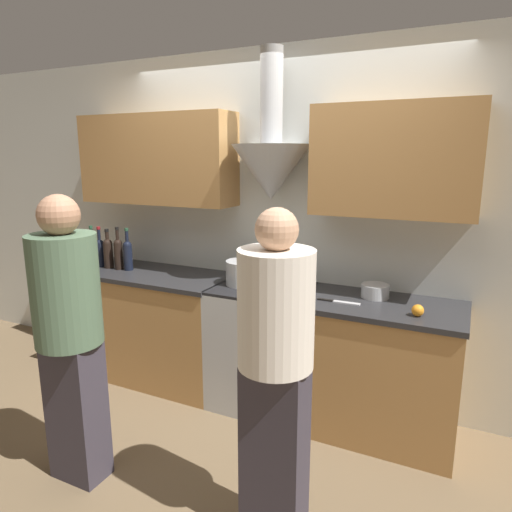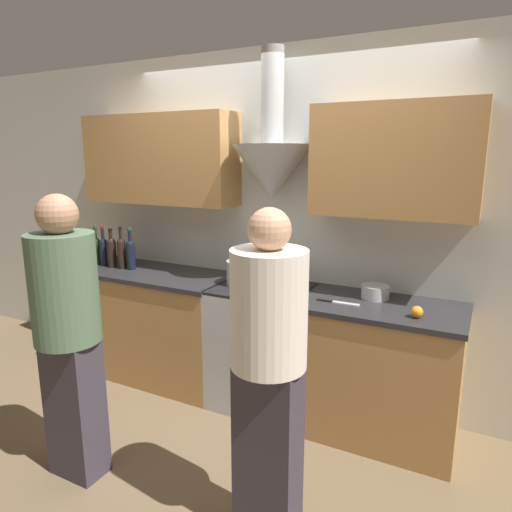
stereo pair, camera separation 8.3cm
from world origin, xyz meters
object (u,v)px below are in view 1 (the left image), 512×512
(stove_range, at_px, (262,345))
(mixing_bowl, at_px, (281,285))
(wine_bottle_1, at_px, (100,251))
(wine_bottle_0, at_px, (92,250))
(saucepan, at_px, (375,291))
(wine_bottle_3, at_px, (118,252))
(person_foreground_right, at_px, (275,367))
(stock_pot, at_px, (244,273))
(wine_bottle_2, at_px, (108,252))
(orange_fruit, at_px, (418,310))
(person_foreground_left, at_px, (69,330))
(wine_bottle_4, at_px, (128,254))

(stove_range, height_order, mixing_bowl, mixing_bowl)
(wine_bottle_1, bearing_deg, wine_bottle_0, 178.88)
(wine_bottle_1, xyz_separation_m, saucepan, (2.29, 0.14, -0.09))
(wine_bottle_3, height_order, person_foreground_right, person_foreground_right)
(stock_pot, xyz_separation_m, mixing_bowl, (0.30, -0.01, -0.05))
(wine_bottle_3, xyz_separation_m, person_foreground_right, (1.88, -1.06, -0.16))
(person_foreground_right, bearing_deg, wine_bottle_2, 151.87)
(person_foreground_right, bearing_deg, stove_range, 117.80)
(stock_pot, relative_size, orange_fruit, 3.79)
(person_foreground_left, height_order, person_foreground_right, person_foreground_left)
(stove_range, bearing_deg, person_foreground_left, -116.80)
(stove_range, relative_size, wine_bottle_2, 2.73)
(mixing_bowl, height_order, saucepan, saucepan)
(wine_bottle_3, height_order, saucepan, wine_bottle_3)
(mixing_bowl, distance_m, saucepan, 0.64)
(wine_bottle_1, height_order, stock_pot, wine_bottle_1)
(wine_bottle_1, bearing_deg, stock_pot, 1.59)
(wine_bottle_2, bearing_deg, person_foreground_left, -55.24)
(wine_bottle_1, relative_size, person_foreground_left, 0.21)
(wine_bottle_0, relative_size, wine_bottle_4, 0.98)
(wine_bottle_2, bearing_deg, wine_bottle_3, -0.55)
(wine_bottle_0, distance_m, wine_bottle_2, 0.19)
(wine_bottle_2, xyz_separation_m, person_foreground_left, (0.81, -1.16, -0.14))
(wine_bottle_2, xyz_separation_m, wine_bottle_4, (0.20, 0.01, 0.00))
(wine_bottle_2, xyz_separation_m, stock_pot, (1.26, 0.05, -0.05))
(wine_bottle_3, bearing_deg, orange_fruit, -2.75)
(wine_bottle_3, distance_m, person_foreground_right, 2.16)
(wine_bottle_3, height_order, person_foreground_left, person_foreground_left)
(wine_bottle_0, height_order, mixing_bowl, wine_bottle_0)
(wine_bottle_3, xyz_separation_m, stock_pot, (1.15, 0.05, -0.06))
(person_foreground_left, bearing_deg, mixing_bowl, 57.78)
(mixing_bowl, relative_size, person_foreground_right, 0.17)
(wine_bottle_4, xyz_separation_m, person_foreground_left, (0.60, -1.17, -0.14))
(stock_pot, xyz_separation_m, person_foreground_right, (0.73, -1.11, -0.10))
(orange_fruit, relative_size, saucepan, 0.39)
(person_foreground_left, bearing_deg, stock_pot, 69.33)
(wine_bottle_1, relative_size, stock_pot, 1.27)
(person_foreground_left, bearing_deg, saucepan, 43.28)
(saucepan, relative_size, person_foreground_right, 0.11)
(wine_bottle_4, distance_m, orange_fruit, 2.30)
(orange_fruit, bearing_deg, wine_bottle_2, 177.35)
(wine_bottle_1, xyz_separation_m, wine_bottle_2, (0.10, -0.01, 0.00))
(wine_bottle_3, bearing_deg, person_foreground_right, -29.52)
(wine_bottle_3, xyz_separation_m, person_foreground_left, (0.69, -1.16, -0.15))
(person_foreground_right, bearing_deg, wine_bottle_1, 152.82)
(mixing_bowl, height_order, orange_fruit, mixing_bowl)
(orange_fruit, bearing_deg, mixing_bowl, 170.79)
(wine_bottle_4, bearing_deg, saucepan, 3.83)
(mixing_bowl, bearing_deg, wine_bottle_1, -179.04)
(stock_pot, height_order, saucepan, stock_pot)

